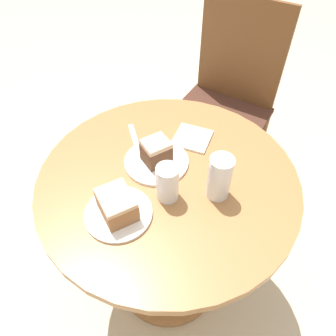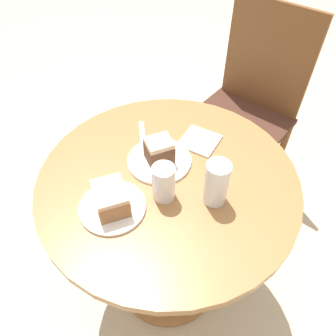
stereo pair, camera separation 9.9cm
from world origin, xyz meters
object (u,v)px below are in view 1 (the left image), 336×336
cake_slice_near (156,151)px  glass_lemonade (167,185)px  glass_water (219,179)px  plate_far (119,213)px  chair (225,102)px  plate_near (156,161)px  cake_slice_far (117,205)px

cake_slice_near → glass_lemonade: bearing=-46.6°
glass_lemonade → glass_water: (0.12, 0.08, 0.01)m
plate_far → chair: bearing=91.8°
plate_far → cake_slice_near: cake_slice_near is taller
plate_near → glass_lemonade: size_ratio=1.74×
glass_lemonade → glass_water: 0.15m
chair → cake_slice_near: bearing=-86.1°
chair → cake_slice_near: chair is taller
plate_far → cake_slice_far: cake_slice_far is taller
glass_lemonade → chair: bearing=98.2°
glass_lemonade → plate_near: bearing=133.4°
plate_far → cake_slice_near: size_ratio=1.80×
cake_slice_near → plate_far: bearing=-88.1°
cake_slice_near → glass_water: bearing=-6.0°
chair → glass_lemonade: 0.87m
plate_near → plate_far: size_ratio=1.08×
cake_slice_far → glass_water: glass_water is taller
chair → plate_near: bearing=-86.1°
plate_far → cake_slice_near: (-0.01, 0.23, 0.05)m
chair → plate_near: size_ratio=4.67×
chair → cake_slice_far: 0.98m
cake_slice_near → cake_slice_far: bearing=-88.1°
plate_far → glass_lemonade: 0.16m
chair → plate_far: (0.03, -0.94, 0.23)m
glass_lemonade → glass_water: glass_water is taller
plate_far → cake_slice_near: bearing=91.9°
plate_far → glass_water: size_ratio=1.33×
plate_near → cake_slice_far: (0.01, -0.23, 0.04)m
plate_far → glass_lemonade: glass_lemonade is taller
cake_slice_far → glass_water: (0.21, 0.20, 0.02)m
cake_slice_near → glass_lemonade: size_ratio=0.90×
cake_slice_far → chair: bearing=91.8°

